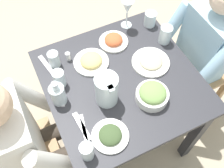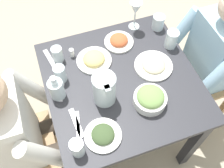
# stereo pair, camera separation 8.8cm
# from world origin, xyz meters

# --- Properties ---
(ground_plane) EXTENTS (8.00, 8.00, 0.00)m
(ground_plane) POSITION_xyz_m (0.00, 0.00, 0.00)
(ground_plane) COLOR tan
(dining_table) EXTENTS (0.84, 0.84, 0.76)m
(dining_table) POSITION_xyz_m (0.00, 0.00, 0.62)
(dining_table) COLOR #2D2D33
(dining_table) RESTS_ON ground_plane
(chair_near) EXTENTS (0.40, 0.40, 0.87)m
(chair_near) POSITION_xyz_m (0.03, -0.74, 0.49)
(chair_near) COLOR tan
(chair_near) RESTS_ON ground_plane
(chair_far) EXTENTS (0.40, 0.40, 0.87)m
(chair_far) POSITION_xyz_m (-0.07, 0.74, 0.49)
(chair_far) COLOR tan
(chair_far) RESTS_ON ground_plane
(diner_near) EXTENTS (0.48, 0.53, 1.17)m
(diner_near) POSITION_xyz_m (0.03, -0.54, 0.64)
(diner_near) COLOR #9EC6E0
(diner_near) RESTS_ON ground_plane
(diner_far) EXTENTS (0.48, 0.53, 1.17)m
(diner_far) POSITION_xyz_m (-0.07, 0.54, 0.64)
(diner_far) COLOR silver
(diner_far) RESTS_ON ground_plane
(water_pitcher) EXTENTS (0.16, 0.12, 0.19)m
(water_pitcher) POSITION_xyz_m (-0.08, 0.13, 0.85)
(water_pitcher) COLOR silver
(water_pitcher) RESTS_ON dining_table
(salad_bowl) EXTENTS (0.17, 0.17, 0.09)m
(salad_bowl) POSITION_xyz_m (-0.18, -0.09, 0.80)
(salad_bowl) COLOR white
(salad_bowl) RESTS_ON dining_table
(plate_rice_curry) EXTENTS (0.18, 0.18, 0.05)m
(plate_rice_curry) POSITION_xyz_m (0.27, -0.08, 0.77)
(plate_rice_curry) COLOR white
(plate_rice_curry) RESTS_ON dining_table
(plate_beans) EXTENTS (0.22, 0.22, 0.04)m
(plate_beans) POSITION_xyz_m (0.03, -0.21, 0.77)
(plate_beans) COLOR white
(plate_beans) RESTS_ON dining_table
(plate_fries) EXTENTS (0.21, 0.21, 0.05)m
(plate_fries) POSITION_xyz_m (0.18, 0.11, 0.77)
(plate_fries) COLOR white
(plate_fries) RESTS_ON dining_table
(plate_dolmas) EXTENTS (0.18, 0.18, 0.04)m
(plate_dolmas) POSITION_xyz_m (-0.28, 0.20, 0.77)
(plate_dolmas) COLOR white
(plate_dolmas) RESTS_ON dining_table
(water_glass_near_right) EXTENTS (0.07, 0.07, 0.11)m
(water_glass_near_right) POSITION_xyz_m (0.14, -0.37, 0.81)
(water_glass_near_right) COLOR silver
(water_glass_near_right) RESTS_ON dining_table
(water_glass_far_right) EXTENTS (0.08, 0.08, 0.09)m
(water_glass_far_right) POSITION_xyz_m (0.30, -0.36, 0.80)
(water_glass_far_right) COLOR silver
(water_glass_far_right) RESTS_ON dining_table
(water_glass_by_pitcher) EXTENTS (0.06, 0.06, 0.10)m
(water_glass_by_pitcher) POSITION_xyz_m (0.26, 0.30, 0.80)
(water_glass_by_pitcher) COLOR silver
(water_glass_by_pitcher) RESTS_ON dining_table
(water_glass_near_left) EXTENTS (0.06, 0.06, 0.11)m
(water_glass_near_left) POSITION_xyz_m (-0.32, 0.34, 0.81)
(water_glass_near_left) COLOR silver
(water_glass_near_left) RESTS_ON dining_table
(water_glass_center) EXTENTS (0.07, 0.07, 0.11)m
(water_glass_center) POSITION_xyz_m (0.12, 0.32, 0.81)
(water_glass_center) COLOR silver
(water_glass_center) RESTS_ON dining_table
(wine_glass) EXTENTS (0.08, 0.08, 0.20)m
(wine_glass) POSITION_xyz_m (0.36, -0.22, 0.90)
(wine_glass) COLOR silver
(wine_glass) RESTS_ON dining_table
(oil_carafe) EXTENTS (0.08, 0.08, 0.16)m
(oil_carafe) POSITION_xyz_m (0.02, 0.36, 0.81)
(oil_carafe) COLOR silver
(oil_carafe) RESTS_ON dining_table
(salt_shaker) EXTENTS (0.03, 0.03, 0.05)m
(salt_shaker) POSITION_xyz_m (0.26, 0.22, 0.78)
(salt_shaker) COLOR white
(salt_shaker) RESTS_ON dining_table
(fork_near) EXTENTS (0.17, 0.04, 0.01)m
(fork_near) POSITION_xyz_m (-0.17, 0.31, 0.76)
(fork_near) COLOR silver
(fork_near) RESTS_ON dining_table
(knife_near) EXTENTS (0.18, 0.05, 0.01)m
(knife_near) POSITION_xyz_m (-0.20, 0.31, 0.76)
(knife_near) COLOR silver
(knife_near) RESTS_ON dining_table
(fork_far) EXTENTS (0.17, 0.06, 0.01)m
(fork_far) POSITION_xyz_m (0.27, 0.35, 0.76)
(fork_far) COLOR silver
(fork_far) RESTS_ON dining_table
(knife_far) EXTENTS (0.18, 0.08, 0.01)m
(knife_far) POSITION_xyz_m (0.06, 0.33, 0.76)
(knife_far) COLOR silver
(knife_far) RESTS_ON dining_table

